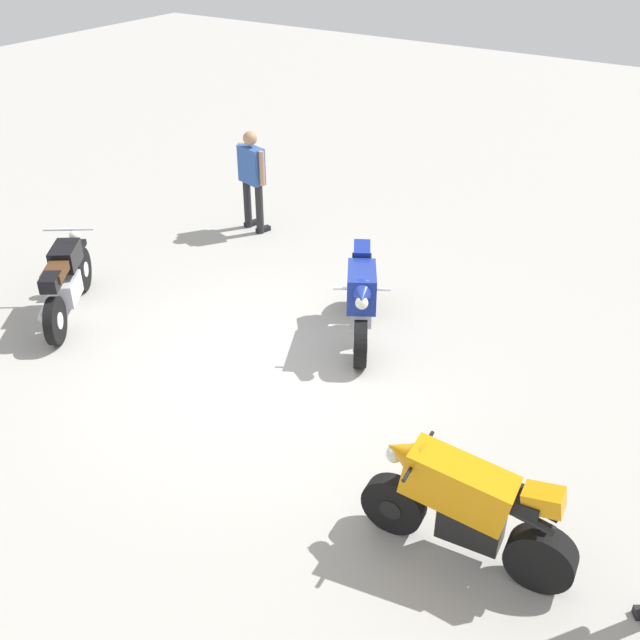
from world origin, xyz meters
The scene contains 5 objects.
ground_plane centered at (0.00, 0.00, 0.00)m, with size 40.00×40.00×0.00m, color #ADAAA3.
motorcycle_black_cruiser centered at (3.02, 0.46, 0.52)m, with size 1.31×1.77×1.09m.
motorcycle_orange_sportbike centered at (-3.27, 1.42, 0.59)m, with size 1.96×0.70×1.14m.
motorcycle_blue_sportbike centered at (-0.64, -1.26, 0.59)m, with size 1.15×1.78×1.14m.
person_in_blue_shirt centered at (2.63, -3.22, 1.00)m, with size 0.66×0.41×1.73m.
Camera 1 is at (-4.71, 5.96, 5.27)m, focal length 41.15 mm.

